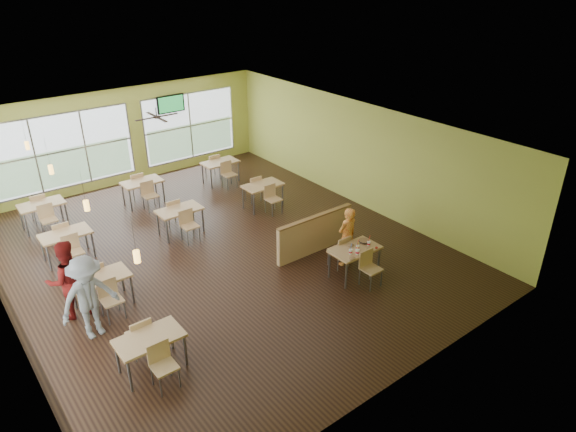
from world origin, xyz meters
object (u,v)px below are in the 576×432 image
object	(u,v)px
food_basket	(364,241)
half_wall_divider	(315,234)
man_plaid	(347,237)
main_table	(355,253)

from	to	relation	value
food_basket	half_wall_divider	bearing A→B (deg)	105.25
half_wall_divider	man_plaid	distance (m)	1.00
main_table	man_plaid	xyz separation A→B (m)	(0.22, 0.51, 0.14)
main_table	half_wall_divider	world-z (taller)	half_wall_divider
half_wall_divider	food_basket	size ratio (longest dim) A/B	8.75
main_table	man_plaid	size ratio (longest dim) A/B	0.98
man_plaid	food_basket	xyz separation A→B (m)	(0.16, -0.43, 0.01)
man_plaid	food_basket	size ratio (longest dim) A/B	5.63
main_table	food_basket	bearing A→B (deg)	11.51
main_table	half_wall_divider	xyz separation A→B (m)	(0.00, 1.45, -0.11)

